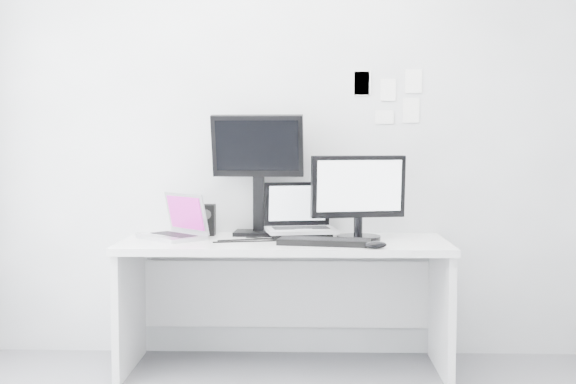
% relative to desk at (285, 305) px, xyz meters
% --- Properties ---
extents(back_wall, '(3.60, 0.00, 3.60)m').
position_rel_desk_xyz_m(back_wall, '(0.00, 0.35, 0.99)').
color(back_wall, silver).
rests_on(back_wall, ground).
extents(desk, '(1.80, 0.70, 0.73)m').
position_rel_desk_xyz_m(desk, '(0.00, 0.00, 0.00)').
color(desk, white).
rests_on(desk, ground).
extents(macbook, '(0.44, 0.44, 0.27)m').
position_rel_desk_xyz_m(macbook, '(-0.64, 0.04, 0.50)').
color(macbook, silver).
rests_on(macbook, desk).
extents(speaker, '(0.12, 0.12, 0.18)m').
position_rel_desk_xyz_m(speaker, '(-0.46, 0.21, 0.46)').
color(speaker, black).
rests_on(speaker, desk).
extents(dell_laptop, '(0.44, 0.37, 0.32)m').
position_rel_desk_xyz_m(dell_laptop, '(0.09, 0.12, 0.53)').
color(dell_laptop, '#AFB1B5').
rests_on(dell_laptop, desk).
extents(rear_monitor, '(0.54, 0.22, 0.72)m').
position_rel_desk_xyz_m(rear_monitor, '(-0.16, 0.23, 0.73)').
color(rear_monitor, black).
rests_on(rear_monitor, desk).
extents(samsung_monitor, '(0.57, 0.36, 0.49)m').
position_rel_desk_xyz_m(samsung_monitor, '(0.41, 0.02, 0.61)').
color(samsung_monitor, black).
rests_on(samsung_monitor, desk).
extents(keyboard, '(0.50, 0.26, 0.03)m').
position_rel_desk_xyz_m(keyboard, '(0.21, -0.16, 0.38)').
color(keyboard, black).
rests_on(keyboard, desk).
extents(mouse, '(0.12, 0.09, 0.04)m').
position_rel_desk_xyz_m(mouse, '(0.48, -0.30, 0.38)').
color(mouse, black).
rests_on(mouse, desk).
extents(wall_note_0, '(0.10, 0.00, 0.14)m').
position_rel_desk_xyz_m(wall_note_0, '(0.45, 0.34, 1.26)').
color(wall_note_0, white).
rests_on(wall_note_0, back_wall).
extents(wall_note_1, '(0.09, 0.00, 0.13)m').
position_rel_desk_xyz_m(wall_note_1, '(0.60, 0.34, 1.22)').
color(wall_note_1, white).
rests_on(wall_note_1, back_wall).
extents(wall_note_2, '(0.10, 0.00, 0.14)m').
position_rel_desk_xyz_m(wall_note_2, '(0.75, 0.34, 1.26)').
color(wall_note_2, white).
rests_on(wall_note_2, back_wall).
extents(wall_note_3, '(0.11, 0.00, 0.08)m').
position_rel_desk_xyz_m(wall_note_3, '(0.58, 0.34, 1.05)').
color(wall_note_3, white).
rests_on(wall_note_3, back_wall).
extents(wall_note_4, '(0.10, 0.00, 0.14)m').
position_rel_desk_xyz_m(wall_note_4, '(0.44, 0.34, 1.25)').
color(wall_note_4, white).
rests_on(wall_note_4, back_wall).
extents(wall_note_5, '(0.10, 0.00, 0.15)m').
position_rel_desk_xyz_m(wall_note_5, '(0.74, 0.34, 1.10)').
color(wall_note_5, white).
rests_on(wall_note_5, back_wall).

